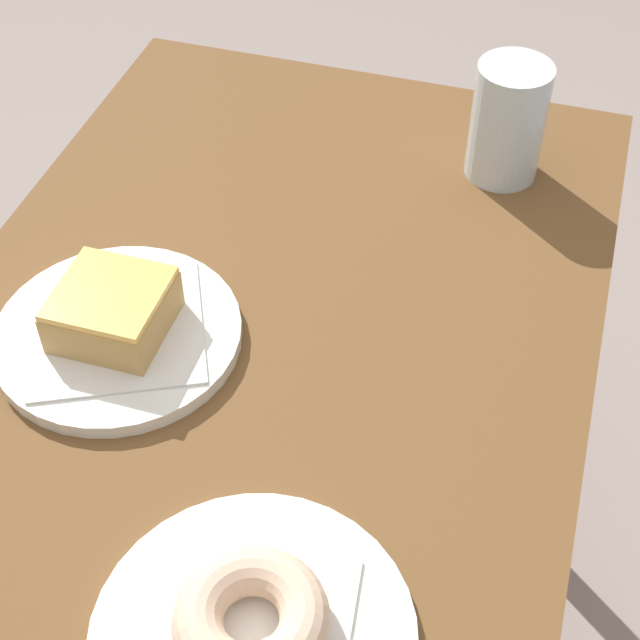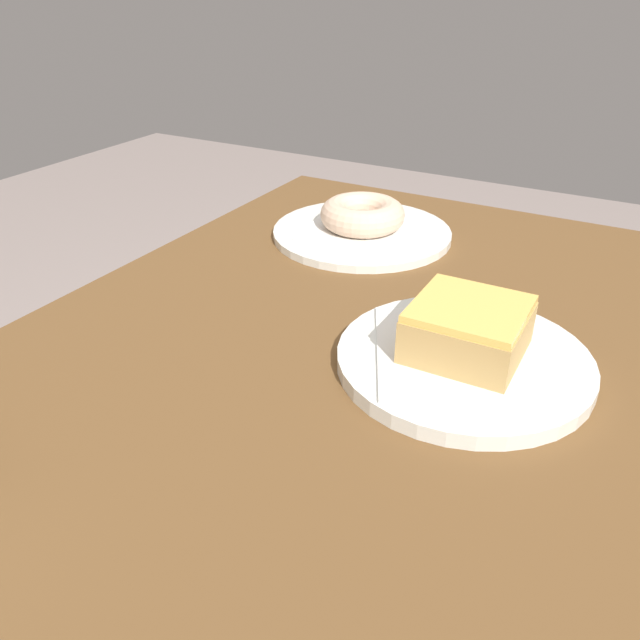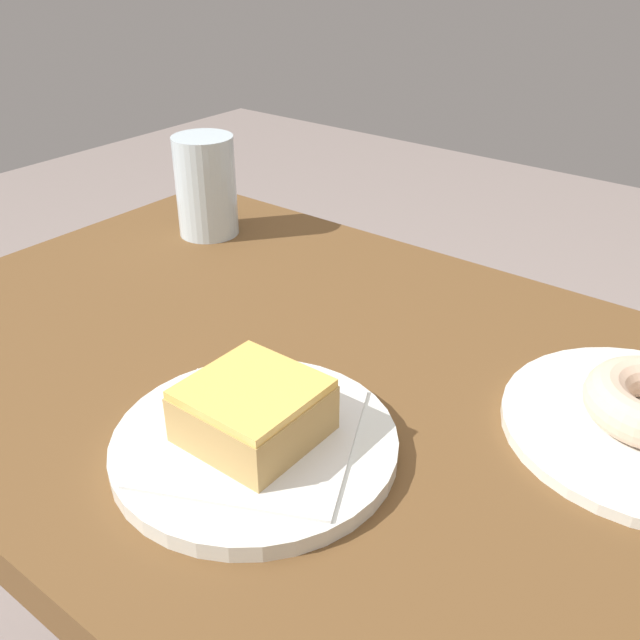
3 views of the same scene
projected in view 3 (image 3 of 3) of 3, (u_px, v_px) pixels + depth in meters
The scene contains 5 objects.
table at pixel (319, 444), 0.71m from camera, with size 0.94×0.61×0.74m.
plate_glazed_square at pixel (255, 444), 0.56m from camera, with size 0.23×0.23×0.01m, color white.
napkin_glazed_square at pixel (255, 435), 0.56m from camera, with size 0.16×0.16×0.00m, color white.
donut_glazed_square at pixel (253, 410), 0.55m from camera, with size 0.10×0.10×0.05m.
water_glass at pixel (206, 186), 0.92m from camera, with size 0.08×0.08×0.13m, color silver.
Camera 3 is at (0.34, -0.44, 1.11)m, focal length 39.96 mm.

